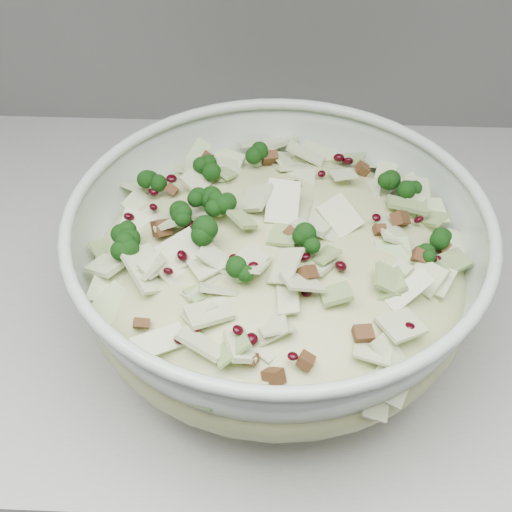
# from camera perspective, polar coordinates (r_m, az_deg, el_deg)

# --- Properties ---
(mixing_bowl) EXTENTS (0.47, 0.47, 0.15)m
(mixing_bowl) POSITION_cam_1_polar(r_m,az_deg,el_deg) (0.66, 1.73, -1.34)
(mixing_bowl) COLOR silver
(mixing_bowl) RESTS_ON counter
(salad) EXTENTS (0.49, 0.49, 0.15)m
(salad) POSITION_cam_1_polar(r_m,az_deg,el_deg) (0.64, 1.78, 0.19)
(salad) COLOR #C1C989
(salad) RESTS_ON mixing_bowl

